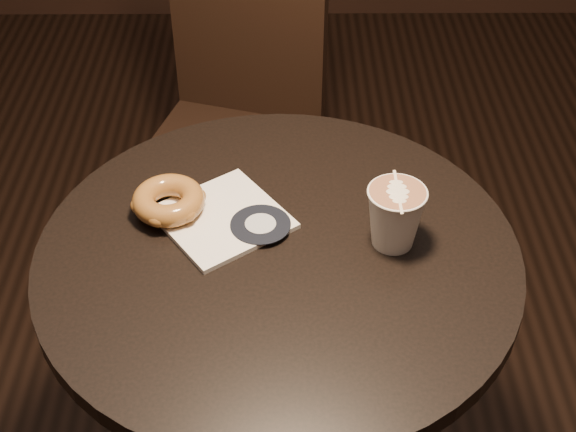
{
  "coord_description": "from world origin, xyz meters",
  "views": [
    {
      "loc": [
        0.01,
        -0.85,
        1.54
      ],
      "look_at": [
        0.01,
        0.03,
        0.79
      ],
      "focal_mm": 50.0,
      "sensor_mm": 36.0,
      "label": 1
    }
  ],
  "objects": [
    {
      "name": "latte_cup",
      "position": [
        0.17,
        0.01,
        0.8
      ],
      "size": [
        0.09,
        0.09,
        0.09
      ],
      "primitive_type": null,
      "color": "silver",
      "rests_on": "cafe_table"
    },
    {
      "name": "chair",
      "position": [
        -0.1,
        0.77,
        0.52
      ],
      "size": [
        0.46,
        0.46,
        0.94
      ],
      "rotation": [
        0.0,
        0.0,
        -0.3
      ],
      "color": "black",
      "rests_on": "ground"
    },
    {
      "name": "doughnut",
      "position": [
        -0.16,
        0.08,
        0.78
      ],
      "size": [
        0.11,
        0.11,
        0.04
      ],
      "primitive_type": "torus",
      "color": "brown",
      "rests_on": "pastry_bag"
    },
    {
      "name": "cafe_table",
      "position": [
        0.0,
        0.0,
        0.55
      ],
      "size": [
        0.7,
        0.7,
        0.75
      ],
      "color": "black",
      "rests_on": "ground"
    },
    {
      "name": "pastry_bag",
      "position": [
        -0.08,
        0.06,
        0.75
      ],
      "size": [
        0.23,
        0.23,
        0.01
      ],
      "primitive_type": "cube",
      "rotation": [
        0.0,
        0.0,
        0.62
      ],
      "color": "white",
      "rests_on": "cafe_table"
    }
  ]
}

